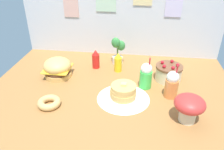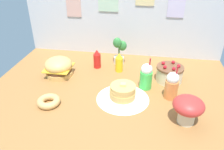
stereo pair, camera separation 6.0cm
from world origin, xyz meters
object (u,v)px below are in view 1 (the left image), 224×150
orange_float_cup (172,84)px  donut_pink_glaze (49,102)px  cream_soda_cup (146,76)px  layer_cake (169,73)px  burger (58,68)px  potted_plant (117,50)px  pancake_stack (123,93)px  mustard_bottle (118,63)px  ketchup_bottle (96,60)px  mushroom_stool (189,106)px

orange_float_cup → donut_pink_glaze: (-1.10, -0.29, -0.10)m
cream_soda_cup → layer_cake: bearing=36.2°
burger → potted_plant: 0.74m
potted_plant → pancake_stack: bearing=-79.3°
pancake_stack → mustard_bottle: (-0.11, 0.54, 0.04)m
ketchup_bottle → potted_plant: size_ratio=0.66×
layer_cake → donut_pink_glaze: bearing=-151.2°
mushroom_stool → potted_plant: bearing=125.3°
ketchup_bottle → donut_pink_glaze: size_ratio=1.08×
donut_pink_glaze → potted_plant: 1.07m
pancake_stack → donut_pink_glaze: bearing=-163.3°
cream_soda_cup → orange_float_cup: 0.27m
layer_cake → ketchup_bottle: ketchup_bottle is taller
orange_float_cup → mushroom_stool: size_ratio=1.36×
cream_soda_cup → mushroom_stool: bearing=-53.9°
orange_float_cup → potted_plant: size_ratio=0.98×
cream_soda_cup → donut_pink_glaze: size_ratio=1.61×
orange_float_cup → mushroom_stool: bearing=-73.0°
ketchup_bottle → mushroom_stool: mushroom_stool is taller
layer_cake → donut_pink_glaze: size_ratio=1.34×
potted_plant → mushroom_stool: size_ratio=1.39×
mustard_bottle → mushroom_stool: bearing=-49.8°
mustard_bottle → cream_soda_cup: 0.44m
donut_pink_glaze → mushroom_stool: (1.20, -0.04, 0.11)m
burger → pancake_stack: size_ratio=0.78×
cream_soda_cup → mushroom_stool: cream_soda_cup is taller
ketchup_bottle → potted_plant: potted_plant is taller
burger → orange_float_cup: (1.20, -0.23, 0.03)m
pancake_stack → ketchup_bottle: size_ratio=1.70×
ketchup_bottle → mustard_bottle: 0.27m
burger → pancake_stack: burger is taller
ketchup_bottle → donut_pink_glaze: ketchup_bottle is taller
cream_soda_cup → ketchup_bottle: bearing=148.5°
mustard_bottle → potted_plant: potted_plant is taller
ketchup_bottle → orange_float_cup: 0.96m
layer_cake → orange_float_cup: orange_float_cup is taller
burger → ketchup_bottle: (0.37, 0.26, 0.00)m
layer_cake → potted_plant: 0.67m
layer_cake → potted_plant: (-0.58, 0.32, 0.10)m
layer_cake → orange_float_cup: (-0.00, -0.31, 0.05)m
burger → donut_pink_glaze: 0.54m
layer_cake → cream_soda_cup: bearing=-143.8°
layer_cake → potted_plant: bearing=151.2°
pancake_stack → mushroom_stool: 0.60m
pancake_stack → mushroom_stool: (0.55, -0.24, 0.08)m
ketchup_bottle → orange_float_cup: bearing=-30.8°
mustard_bottle → orange_float_cup: size_ratio=0.67×
ketchup_bottle → layer_cake: bearing=-12.3°
pancake_stack → cream_soda_cup: cream_soda_cup is taller
mustard_bottle → donut_pink_glaze: mustard_bottle is taller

